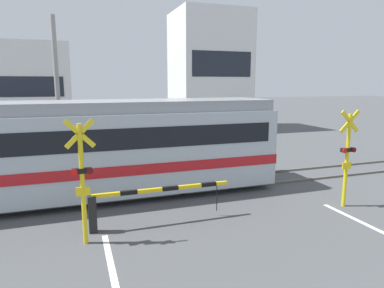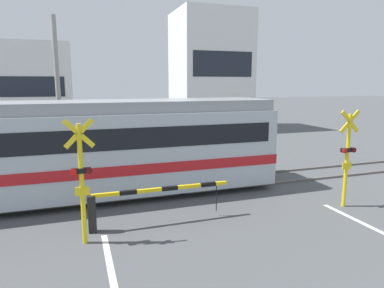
{
  "view_description": "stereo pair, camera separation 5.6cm",
  "coord_description": "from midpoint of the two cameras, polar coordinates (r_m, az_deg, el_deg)",
  "views": [
    {
      "loc": [
        -3.87,
        0.26,
        3.71
      ],
      "look_at": [
        0.0,
        11.43,
        1.6
      ],
      "focal_mm": 32.0,
      "sensor_mm": 36.0,
      "label": 1
    },
    {
      "loc": [
        -3.81,
        0.24,
        3.71
      ],
      "look_at": [
        0.0,
        11.43,
        1.6
      ],
      "focal_mm": 32.0,
      "sensor_mm": 36.0,
      "label": 2
    }
  ],
  "objects": [
    {
      "name": "building_left_of_street",
      "position": [
        26.54,
        -25.73,
        7.97
      ],
      "size": [
        5.73,
        5.16,
        6.35
      ],
      "color": "white",
      "rests_on": "ground_plane"
    },
    {
      "name": "pedestrian",
      "position": [
        18.51,
        -8.33,
        1.42
      ],
      "size": [
        0.38,
        0.22,
        1.65
      ],
      "color": "brown",
      "rests_on": "ground_plane"
    },
    {
      "name": "rail_track_far",
      "position": [
        13.16,
        -1.35,
        -6.08
      ],
      "size": [
        50.0,
        0.1,
        0.08
      ],
      "color": "#5B564C",
      "rests_on": "ground_plane"
    },
    {
      "name": "crossing_signal_right",
      "position": [
        11.18,
        24.33,
        -1.57
      ],
      "size": [
        0.68,
        0.15,
        2.94
      ],
      "color": "yellow",
      "rests_on": "ground_plane"
    },
    {
      "name": "building_right_of_street",
      "position": [
        28.42,
        2.83,
        11.99
      ],
      "size": [
        5.63,
        5.16,
        9.29
      ],
      "color": "white",
      "rests_on": "ground_plane"
    },
    {
      "name": "utility_pole_streetside",
      "position": [
        17.03,
        -21.61,
        8.2
      ],
      "size": [
        0.22,
        0.22,
        6.7
      ],
      "color": "gray",
      "rests_on": "ground_plane"
    },
    {
      "name": "crossing_barrier_far",
      "position": [
        16.13,
        4.58,
        -0.58
      ],
      "size": [
        3.77,
        0.2,
        1.0
      ],
      "color": "black",
      "rests_on": "ground_plane"
    },
    {
      "name": "crossing_signal_left",
      "position": [
        8.19,
        -18.02,
        -5.18
      ],
      "size": [
        0.68,
        0.15,
        2.94
      ],
      "color": "yellow",
      "rests_on": "ground_plane"
    },
    {
      "name": "crossing_barrier_near",
      "position": [
        9.09,
        -9.95,
        -9.22
      ],
      "size": [
        3.77,
        0.2,
        1.0
      ],
      "color": "black",
      "rests_on": "ground_plane"
    },
    {
      "name": "commuter_train",
      "position": [
        11.68,
        -28.6,
        -1.1
      ],
      "size": [
        17.06,
        2.67,
        3.15
      ],
      "color": "#ADB7C1",
      "rests_on": "ground_plane"
    },
    {
      "name": "rail_track_near",
      "position": [
        11.86,
        0.78,
        -7.9
      ],
      "size": [
        50.0,
        0.1,
        0.08
      ],
      "color": "#5B564C",
      "rests_on": "ground_plane"
    }
  ]
}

